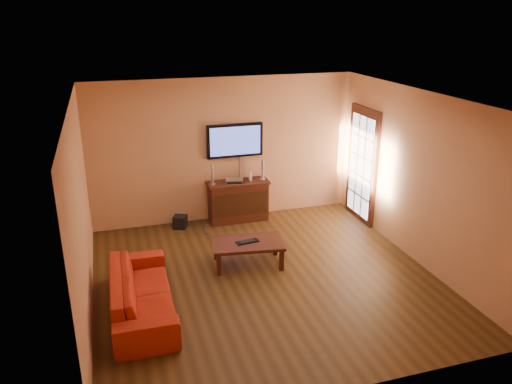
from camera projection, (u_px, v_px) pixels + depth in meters
name	position (u px, v px, depth m)	size (l,w,h in m)	color
ground_plane	(265.00, 278.00, 7.54)	(5.00, 5.00, 0.00)	#3C2710
room_walls	(253.00, 160.00, 7.52)	(5.00, 5.00, 5.00)	tan
french_door	(362.00, 166.00, 9.38)	(0.07, 1.02, 2.22)	#37160C
media_console	(238.00, 201.00, 9.49)	(1.16, 0.44, 0.78)	#37160C
television	(235.00, 141.00, 9.27)	(1.06, 0.08, 0.63)	black
coffee_table	(248.00, 245.00, 7.83)	(1.18, 0.81, 0.40)	#37160C
sofa	(141.00, 286.00, 6.57)	(2.00, 0.58, 0.78)	#B42914
speaker_left	(212.00, 175.00, 9.16)	(0.11, 0.11, 0.40)	silver
speaker_right	(263.00, 171.00, 9.44)	(0.10, 0.10, 0.37)	silver
av_receiver	(234.00, 181.00, 9.29)	(0.32, 0.23, 0.07)	silver
game_console	(250.00, 175.00, 9.42)	(0.04, 0.15, 0.21)	white
subwoofer	(180.00, 222.00, 9.25)	(0.23, 0.23, 0.23)	black
bottle	(206.00, 230.00, 8.99)	(0.06, 0.06, 0.18)	white
keyboard	(247.00, 242.00, 7.79)	(0.37, 0.18, 0.02)	black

